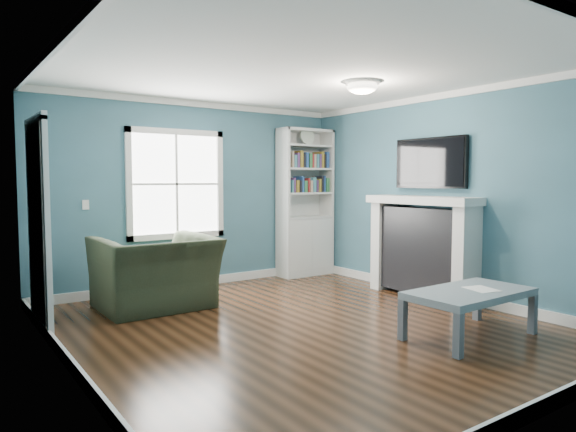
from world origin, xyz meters
TOP-DOWN VIEW (x-y plane):
  - floor at (0.00, 0.00)m, footprint 5.00×5.00m
  - room_walls at (0.00, 0.00)m, footprint 5.00×5.00m
  - trim at (0.00, 0.00)m, footprint 4.50×5.00m
  - window at (-0.30, 2.49)m, footprint 1.40×0.06m
  - bookshelf at (1.77, 2.30)m, footprint 0.90×0.35m
  - fireplace at (2.08, 0.20)m, footprint 0.44×1.58m
  - tv at (2.20, 0.20)m, footprint 0.06×1.10m
  - door at (-2.22, 1.40)m, footprint 0.12×0.98m
  - ceiling_fixture at (0.90, 0.10)m, footprint 0.38×0.38m
  - light_switch at (-1.50, 2.48)m, footprint 0.08×0.01m
  - recliner at (-0.95, 1.60)m, footprint 1.31×0.86m
  - coffee_table at (1.10, -1.19)m, footprint 1.26×0.70m
  - paper_sheet at (1.23, -1.24)m, footprint 0.30×0.35m

SIDE VIEW (x-z plane):
  - floor at x=0.00m, z-range 0.00..0.00m
  - coffee_table at x=1.10m, z-range 0.17..0.62m
  - paper_sheet at x=1.23m, z-range 0.46..0.46m
  - recliner at x=-0.95m, z-range 0.00..1.13m
  - fireplace at x=2.08m, z-range -0.01..1.29m
  - bookshelf at x=1.77m, z-range -0.23..2.08m
  - door at x=-2.22m, z-range -0.01..2.16m
  - light_switch at x=-1.50m, z-range 1.14..1.26m
  - trim at x=0.00m, z-range -0.06..2.54m
  - window at x=-0.30m, z-range 0.70..2.20m
  - room_walls at x=0.00m, z-range -0.92..4.08m
  - tv at x=2.20m, z-range 1.40..2.05m
  - ceiling_fixture at x=0.90m, z-range 2.47..2.63m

